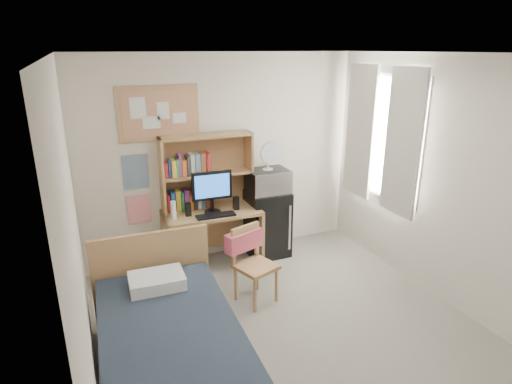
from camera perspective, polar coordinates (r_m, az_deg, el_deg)
name	(u,v)px	position (r m, az deg, el deg)	size (l,w,h in m)	color
floor	(300,343)	(4.31, 5.93, -19.35)	(3.60, 4.20, 0.02)	gray
ceiling	(312,53)	(3.40, 7.45, 17.88)	(3.60, 4.20, 0.02)	white
wall_back	(223,159)	(5.48, -4.39, 4.48)	(3.60, 0.04, 2.60)	silver
wall_left	(78,252)	(3.22, -22.66, -7.43)	(0.04, 4.20, 2.60)	silver
wall_right	(461,188)	(4.78, 25.67, 0.51)	(0.04, 4.20, 2.60)	silver
window_unit	(382,137)	(5.50, 16.45, 7.01)	(0.10, 1.40, 1.70)	white
curtain_left	(403,144)	(5.19, 18.98, 6.10)	(0.04, 0.55, 1.70)	beige
curtain_right	(360,132)	(5.79, 13.70, 7.79)	(0.04, 0.55, 1.70)	beige
bulletin_board	(159,113)	(5.15, -12.84, 10.19)	(0.94, 0.03, 0.64)	tan
poster_wave	(136,172)	(5.25, -15.75, 2.59)	(0.30, 0.01, 0.42)	#215086
poster_japan	(139,209)	(5.39, -15.32, -2.21)	(0.28, 0.01, 0.36)	red
desk	(212,238)	(5.43, -5.83, -6.15)	(1.18, 0.59, 0.74)	tan
desk_chair	(256,266)	(4.65, 0.00, -9.84)	(0.42, 0.42, 0.84)	tan
mini_fridge	(267,223)	(5.69, 1.43, -4.11)	(0.52, 0.52, 0.88)	black
bed	(175,369)	(3.61, -10.77, -22.14)	(1.08, 2.17, 0.60)	#1B2531
hutch	(207,172)	(5.28, -6.55, 2.72)	(1.13, 0.29, 0.92)	tan
monitor	(212,192)	(5.14, -5.88, -0.03)	(0.49, 0.04, 0.52)	black
keyboard	(216,215)	(5.10, -5.37, -3.14)	(0.47, 0.15, 0.02)	black
speaker_left	(188,210)	(5.14, -9.04, -2.32)	(0.06, 0.06, 0.16)	black
speaker_right	(236,203)	(5.28, -2.67, -1.49)	(0.07, 0.07, 0.16)	black
water_bottle	(173,210)	(5.06, -10.95, -2.40)	(0.06, 0.06, 0.22)	silver
hoodie	(244,240)	(4.68, -1.64, -6.46)	(0.44, 0.14, 0.21)	#D25065
microwave	(268,181)	(5.47, 1.57, 1.49)	(0.51, 0.39, 0.29)	silver
desk_fan	(268,157)	(5.39, 1.60, 4.64)	(0.26, 0.26, 0.33)	silver
pillow	(157,281)	(4.02, -13.08, -11.47)	(0.48, 0.34, 0.12)	silver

